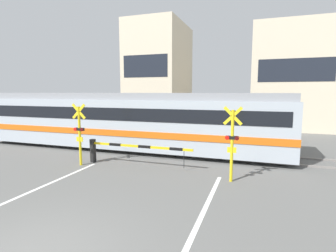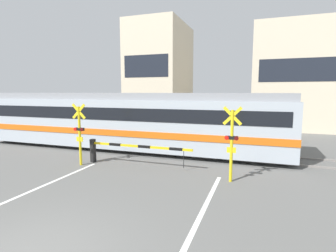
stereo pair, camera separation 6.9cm
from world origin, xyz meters
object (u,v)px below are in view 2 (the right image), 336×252
Objects in this scene: crossing_signal_right at (232,141)px; crossing_barrier_near at (120,148)px; commuter_train at (126,119)px; pedestrian at (206,127)px; crossing_barrier_far at (215,134)px; crossing_signal_left at (80,132)px.

crossing_barrier_near is at bearing 172.57° from crossing_signal_right.
commuter_train is 3.64× the size of crossing_barrier_near.
pedestrian is (-2.47, 7.77, -0.62)m from crossing_signal_right.
pedestrian is (2.45, 7.13, 0.14)m from crossing_barrier_near.
crossing_barrier_far is at bearing 104.44° from crossing_signal_right.
crossing_signal_left is (-1.61, -0.64, 0.76)m from crossing_barrier_near.
crossing_signal_right is at bearing -75.56° from crossing_barrier_far.
crossing_barrier_far is (4.67, 2.52, -0.96)m from commuter_train.
crossing_signal_left is at bearing -158.26° from crossing_barrier_near.
crossing_barrier_near and crossing_barrier_far have the same top height.
commuter_train is 7.30m from crossing_signal_right.
crossing_signal_left is 1.00× the size of crossing_signal_right.
crossing_barrier_near is 1.77× the size of crossing_signal_left.
commuter_train reaches higher than pedestrian.
crossing_signal_left reaches higher than crossing_barrier_far.
commuter_train is 6.45× the size of crossing_signal_right.
crossing_signal_left is at bearing -128.20° from crossing_barrier_far.
commuter_train is 11.42× the size of pedestrian.
crossing_signal_left is 6.53m from crossing_signal_right.
commuter_train is 5.61m from pedestrian.
crossing_signal_left reaches higher than crossing_barrier_near.
pedestrian reaches higher than crossing_barrier_near.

